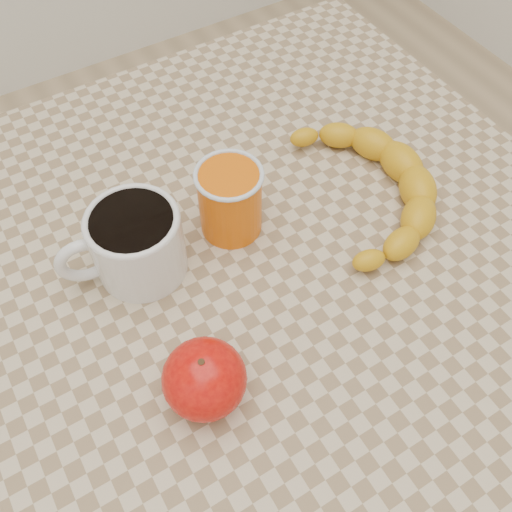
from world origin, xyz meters
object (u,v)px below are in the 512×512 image
apple (204,379)px  banana (369,187)px  coffee_mug (134,242)px  orange_juice_glass (230,200)px  table (256,305)px

apple → banana: 0.31m
coffee_mug → orange_juice_glass: orange_juice_glass is taller
table → banana: size_ratio=2.47×
coffee_mug → apple: coffee_mug is taller
table → coffee_mug: coffee_mug is taller
table → orange_juice_glass: bearing=85.3°
coffee_mug → orange_juice_glass: (0.12, -0.00, 0.00)m
orange_juice_glass → banana: bearing=-16.9°
table → coffee_mug: 0.18m
orange_juice_glass → banana: orange_juice_glass is taller
orange_juice_glass → banana: 0.17m
coffee_mug → banana: bearing=-10.2°
orange_juice_glass → apple: orange_juice_glass is taller
table → apple: size_ratio=9.83×
banana → apple: bearing=-133.6°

